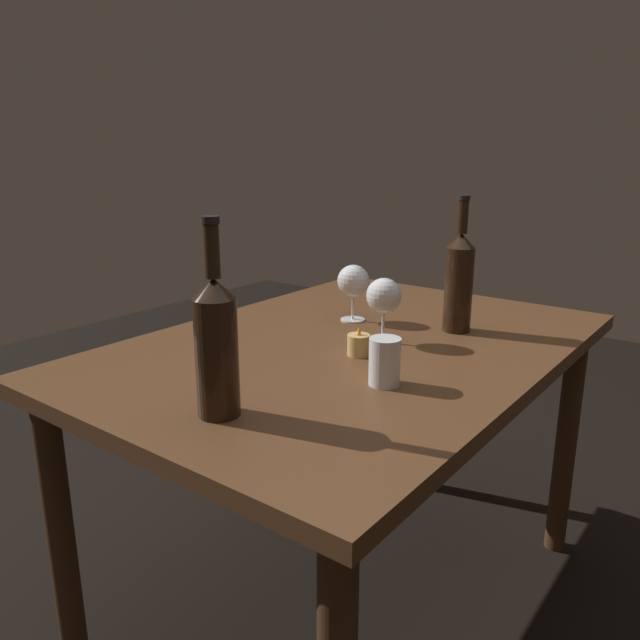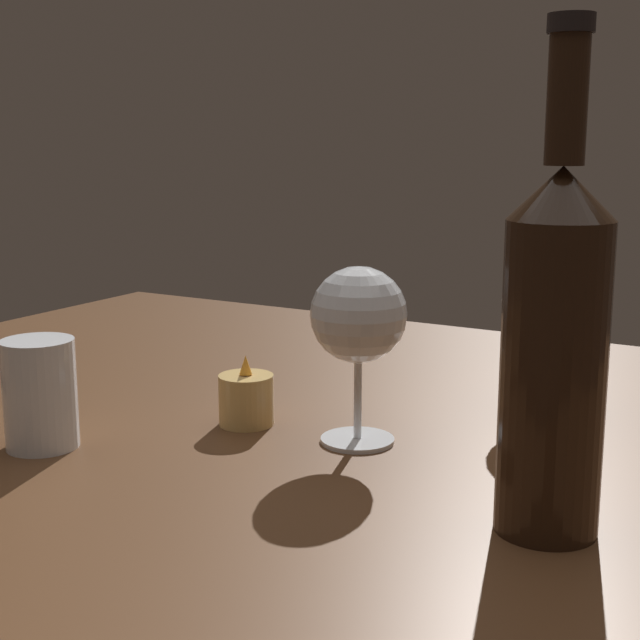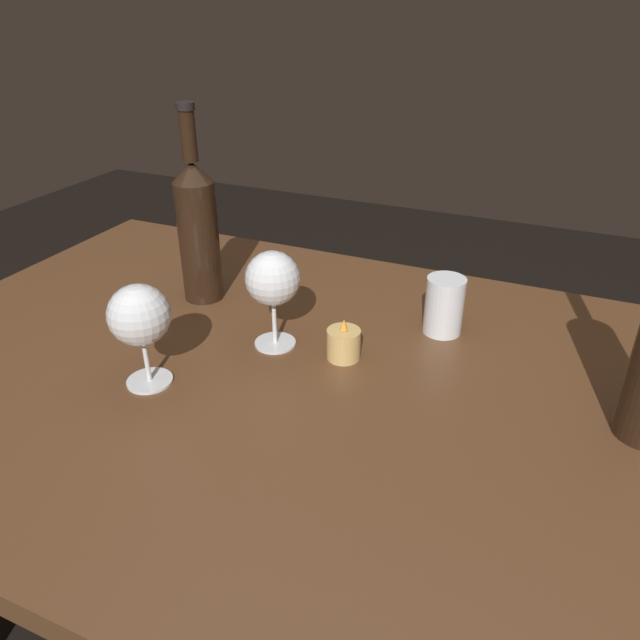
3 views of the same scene
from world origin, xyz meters
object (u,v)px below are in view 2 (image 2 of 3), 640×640
at_px(votive_candle, 246,401).
at_px(water_tumbler, 40,400).
at_px(wine_bottle, 554,343).
at_px(wine_glass_left, 547,306).
at_px(wine_glass_right, 358,319).

bearing_deg(votive_candle, water_tumbler, 49.83).
height_order(wine_bottle, votive_candle, wine_bottle).
xyz_separation_m(wine_glass_left, votive_candle, (0.23, 0.17, -0.08)).
xyz_separation_m(wine_glass_right, wine_bottle, (-0.20, 0.10, 0.02)).
distance_m(water_tumbler, votive_candle, 0.19).
distance_m(wine_glass_left, wine_bottle, 0.28).
relative_size(wine_glass_right, wine_bottle, 0.46).
relative_size(wine_glass_left, wine_bottle, 0.45).
distance_m(wine_glass_left, wine_glass_right, 0.20).
bearing_deg(wine_glass_right, wine_glass_left, -124.96).
bearing_deg(water_tumbler, wine_bottle, -173.48).
bearing_deg(wine_glass_left, votive_candle, 36.93).
xyz_separation_m(wine_glass_right, water_tumbler, (0.23, 0.15, -0.07)).
bearing_deg(wine_bottle, wine_glass_right, -26.46).
height_order(wine_glass_left, water_tumbler, wine_glass_left).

